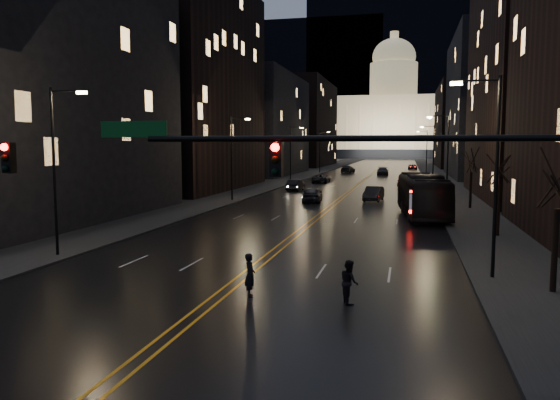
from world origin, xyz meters
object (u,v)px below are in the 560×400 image
Objects in this scene: receding_car_a at (374,194)px; bus at (423,195)px; traffic_signal at (360,178)px; oncoming_car_a at (312,194)px; pedestrian_b at (349,282)px; oncoming_car_b at (296,185)px; pedestrian_a at (250,275)px.

bus is at bearing -62.91° from receding_car_a.
traffic_signal is 3.63× the size of oncoming_car_a.
pedestrian_b is at bearing 98.66° from traffic_signal.
receding_car_a is 38.78m from pedestrian_b.
pedestrian_b is (-0.76, 5.00, -4.26)m from traffic_signal.
oncoming_car_b is at bearing 118.37° from bus.
pedestrian_a is 3.93m from pedestrian_b.
traffic_signal is 8.05m from pedestrian_a.
oncoming_car_a is 36.94m from pedestrian_b.
bus is 14.48m from oncoming_car_a.
receding_car_a is at bearing -19.64° from pedestrian_b.
receding_car_a is 38.84m from pedestrian_a.
oncoming_car_b is 50.39m from pedestrian_a.
traffic_signal reaches higher than pedestrian_a.
traffic_signal is 6.62m from pedestrian_b.
oncoming_car_a is at bearing -15.37° from pedestrian_a.
pedestrian_a reaches higher than receding_car_a.
traffic_signal is 1.34× the size of bus.
pedestrian_a is at bearing -88.27° from receding_car_a.
oncoming_car_a is 1.00× the size of receding_car_a.
pedestrian_b is at bearing -111.24° from pedestrian_a.
pedestrian_b is at bearing -82.48° from receding_car_a.
oncoming_car_a reaches higher than receding_car_a.
bus is at bearing 134.49° from oncoming_car_a.
traffic_signal is 3.86× the size of oncoming_car_b.
oncoming_car_b is 15.37m from receding_car_a.
traffic_signal is at bearing 106.35° from oncoming_car_b.
bus is at bearing -36.46° from pedestrian_a.
oncoming_car_a is at bearing -151.82° from receding_car_a.
pedestrian_a is at bearing 102.47° from oncoming_car_b.
pedestrian_a is at bearing 133.13° from traffic_signal.
receding_car_a is 2.71× the size of pedestrian_a.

